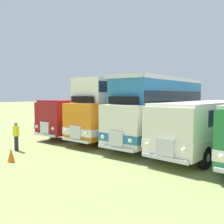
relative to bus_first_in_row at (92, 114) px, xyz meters
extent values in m
plane|color=#8C9956|center=(6.57, -0.12, -1.75)|extent=(200.00, 200.00, 0.00)
cube|color=maroon|center=(0.00, -0.04, -0.05)|extent=(2.86, 9.61, 2.30)
cube|color=maroon|center=(0.00, -0.04, -0.65)|extent=(2.90, 9.65, 0.44)
cube|color=#19232D|center=(-0.01, 0.36, 0.55)|extent=(2.80, 7.21, 0.76)
cube|color=#19232D|center=(0.18, -4.74, 0.60)|extent=(2.20, 0.18, 0.90)
cube|color=silver|center=(0.18, -4.85, -0.65)|extent=(0.90, 0.15, 0.80)
cube|color=silver|center=(0.18, -4.88, -1.15)|extent=(2.30, 0.23, 0.16)
sphere|color=#EAEACC|center=(1.08, -4.83, -0.65)|extent=(0.22, 0.22, 0.22)
sphere|color=#EAEACC|center=(-0.72, -4.89, -0.65)|extent=(0.22, 0.22, 0.22)
cube|color=maroon|center=(0.00, -0.04, 1.17)|extent=(2.80, 9.20, 0.14)
cylinder|color=black|center=(1.27, -3.16, -1.23)|extent=(0.32, 1.05, 1.04)
cylinder|color=silver|center=(1.42, -3.15, -1.23)|extent=(0.03, 0.36, 0.36)
cylinder|color=black|center=(-1.03, -3.24, -1.23)|extent=(0.32, 1.05, 1.04)
cylinder|color=silver|center=(-1.18, -3.25, -1.23)|extent=(0.03, 0.36, 0.36)
cylinder|color=black|center=(1.04, 2.96, -1.23)|extent=(0.32, 1.05, 1.04)
cylinder|color=silver|center=(1.19, 2.96, -1.23)|extent=(0.03, 0.36, 0.36)
cylinder|color=black|center=(-1.26, 2.87, -1.23)|extent=(0.32, 1.05, 1.04)
cylinder|color=silver|center=(-1.41, 2.86, -1.23)|extent=(0.03, 0.36, 0.36)
cube|color=orange|center=(3.29, -0.08, -0.05)|extent=(2.78, 9.59, 2.30)
cube|color=white|center=(3.29, -0.08, -0.65)|extent=(2.82, 9.63, 0.44)
cube|color=#19232D|center=(3.28, 0.32, 0.55)|extent=(2.74, 7.19, 0.76)
cube|color=#19232D|center=(3.43, -4.77, 0.60)|extent=(2.20, 0.17, 0.90)
cube|color=silver|center=(3.43, -4.88, -0.65)|extent=(0.90, 0.15, 0.80)
cube|color=silver|center=(3.43, -4.91, -1.15)|extent=(2.30, 0.21, 0.16)
sphere|color=#EAEACC|center=(4.33, -4.87, -0.65)|extent=(0.22, 0.22, 0.22)
sphere|color=#EAEACC|center=(2.53, -4.92, -0.65)|extent=(0.22, 0.22, 0.22)
cube|color=white|center=(3.28, 0.17, 1.85)|extent=(2.66, 8.68, 1.50)
cube|color=white|center=(3.28, 0.17, 2.67)|extent=(2.72, 8.78, 0.14)
cube|color=#19232D|center=(3.28, 0.17, 2.15)|extent=(2.69, 8.58, 0.68)
cube|color=black|center=(3.41, -4.28, 1.35)|extent=(1.90, 0.18, 0.40)
cylinder|color=black|center=(4.53, -3.20, -1.23)|extent=(0.31, 1.05, 1.04)
cylinder|color=silver|center=(4.68, -3.20, -1.23)|extent=(0.03, 0.36, 0.36)
cylinder|color=black|center=(2.23, -3.27, -1.23)|extent=(0.31, 1.05, 1.04)
cylinder|color=silver|center=(2.08, -3.27, -1.23)|extent=(0.03, 0.36, 0.36)
cylinder|color=black|center=(4.35, 2.91, -1.23)|extent=(0.31, 1.05, 1.04)
cylinder|color=silver|center=(4.50, 2.92, -1.23)|extent=(0.03, 0.36, 0.36)
cylinder|color=black|center=(2.05, 2.84, -1.23)|extent=(0.31, 1.05, 1.04)
cylinder|color=silver|center=(1.90, 2.84, -1.23)|extent=(0.03, 0.36, 0.36)
cube|color=silver|center=(6.57, -0.08, -0.05)|extent=(2.81, 9.86, 2.30)
cube|color=teal|center=(6.57, -0.08, -0.65)|extent=(2.85, 9.90, 0.44)
cube|color=#19232D|center=(6.56, 0.32, 0.55)|extent=(2.77, 7.46, 0.76)
cube|color=#19232D|center=(6.73, -4.91, 0.60)|extent=(2.20, 0.17, 0.90)
cube|color=silver|center=(6.73, -5.02, -0.65)|extent=(0.90, 0.15, 0.80)
cube|color=silver|center=(6.73, -5.05, -1.15)|extent=(2.30, 0.21, 0.16)
sphere|color=#EAEACC|center=(7.63, -5.00, -0.65)|extent=(0.22, 0.22, 0.22)
sphere|color=#EAEACC|center=(5.83, -5.06, -0.65)|extent=(0.22, 0.22, 0.22)
cube|color=teal|center=(6.57, 0.17, 1.85)|extent=(2.68, 8.96, 1.50)
cube|color=silver|center=(6.72, -4.47, 2.65)|extent=(2.40, 0.18, 0.24)
cube|color=silver|center=(6.44, 4.12, 2.65)|extent=(2.40, 0.18, 0.24)
cube|color=silver|center=(7.77, 0.21, 2.65)|extent=(0.38, 8.89, 0.24)
cube|color=silver|center=(5.37, 0.14, 2.65)|extent=(0.38, 8.89, 0.24)
cube|color=#19232D|center=(6.57, 0.17, 1.55)|extent=(2.72, 8.86, 0.64)
cube|color=black|center=(6.71, -4.42, 1.35)|extent=(1.90, 0.18, 0.40)
cylinder|color=black|center=(7.83, -3.33, -1.23)|extent=(0.31, 1.05, 1.04)
cylinder|color=silver|center=(7.98, -3.33, -1.23)|extent=(0.03, 0.36, 0.36)
cylinder|color=black|center=(5.53, -3.41, -1.23)|extent=(0.31, 1.05, 1.04)
cylinder|color=silver|center=(5.38, -3.41, -1.23)|extent=(0.03, 0.36, 0.36)
cylinder|color=black|center=(7.62, 3.05, -1.23)|extent=(0.31, 1.05, 1.04)
cylinder|color=silver|center=(7.77, 3.06, -1.23)|extent=(0.03, 0.36, 0.36)
cylinder|color=black|center=(5.33, 2.98, -1.23)|extent=(0.31, 1.05, 1.04)
cylinder|color=silver|center=(5.18, 2.97, -1.23)|extent=(0.03, 0.36, 0.36)
cube|color=silver|center=(9.86, -0.22, -0.05)|extent=(2.91, 10.03, 2.30)
cube|color=silver|center=(9.86, -0.22, -0.65)|extent=(2.95, 10.07, 0.44)
cube|color=#19232D|center=(9.88, 0.18, 0.55)|extent=(2.84, 7.63, 0.76)
cube|color=#19232D|center=(9.66, -5.12, 0.60)|extent=(2.20, 0.19, 0.90)
cube|color=silver|center=(9.66, -5.23, -0.65)|extent=(0.90, 0.16, 0.80)
cube|color=silver|center=(9.65, -5.26, -1.15)|extent=(2.30, 0.23, 0.16)
sphere|color=#EAEACC|center=(10.55, -5.28, -0.65)|extent=(0.22, 0.22, 0.22)
sphere|color=#EAEACC|center=(8.76, -5.20, -0.65)|extent=(0.22, 0.22, 0.22)
cube|color=silver|center=(9.86, -0.22, 1.17)|extent=(2.85, 9.63, 0.14)
cylinder|color=black|center=(10.87, -3.63, -1.23)|extent=(0.32, 1.05, 1.04)
cylinder|color=silver|center=(11.02, -3.63, -1.23)|extent=(0.03, 0.36, 0.36)
cylinder|color=black|center=(8.57, -3.53, -1.23)|extent=(0.32, 1.05, 1.04)
cylinder|color=silver|center=(8.42, -3.53, -1.23)|extent=(0.03, 0.36, 0.36)
cylinder|color=black|center=(8.84, 3.00, -1.23)|extent=(0.32, 1.05, 1.04)
cylinder|color=silver|center=(8.69, 3.00, -1.23)|extent=(0.03, 0.36, 0.36)
sphere|color=#EAEACC|center=(12.07, -5.42, -0.65)|extent=(0.22, 0.22, 0.22)
cylinder|color=silver|center=(11.72, -3.74, -1.23)|extent=(0.03, 0.36, 0.36)
cone|color=orange|center=(2.95, -8.78, -1.40)|extent=(0.36, 0.36, 0.70)
cylinder|color=#23232D|center=(0.82, -7.32, -1.30)|extent=(0.24, 0.24, 0.90)
cube|color=yellow|center=(0.82, -7.32, -0.55)|extent=(0.36, 0.22, 0.60)
sphere|color=#9E7051|center=(0.82, -7.32, -0.13)|extent=(0.22, 0.22, 0.22)
camera|label=1|loc=(14.61, -14.78, 1.65)|focal=38.97mm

